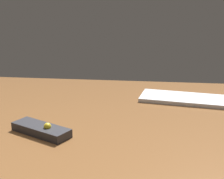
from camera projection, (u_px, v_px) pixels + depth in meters
The scene contains 3 objects.
desk at pixel (94, 120), 109.58cm from camera, with size 140.00×84.00×2.00cm, color brown.
keyboard at pixel (199, 100), 122.93cm from camera, with size 38.23×12.11×1.26cm, color silver.
media_remote at pixel (41, 130), 96.99cm from camera, with size 17.29×12.73×3.54cm.
Camera 1 is at (17.11, -101.26, 40.64)cm, focal length 59.62 mm.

